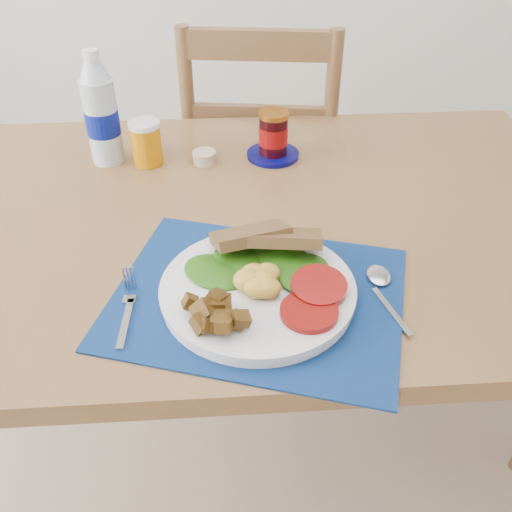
{
  "coord_description": "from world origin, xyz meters",
  "views": [
    {
      "loc": [
        -0.05,
        -0.74,
        1.36
      ],
      "look_at": [
        -0.0,
        -0.01,
        0.8
      ],
      "focal_mm": 40.0,
      "sensor_mm": 36.0,
      "label": 1
    }
  ],
  "objects_px": {
    "breakfast_plate": "(254,287)",
    "water_bottle": "(101,115)",
    "chair_far": "(261,147)",
    "juice_glass": "(146,144)",
    "jam_on_saucer": "(273,137)"
  },
  "relations": [
    {
      "from": "water_bottle",
      "to": "jam_on_saucer",
      "type": "distance_m",
      "value": 0.38
    },
    {
      "from": "juice_glass",
      "to": "jam_on_saucer",
      "type": "distance_m",
      "value": 0.28
    },
    {
      "from": "breakfast_plate",
      "to": "water_bottle",
      "type": "xyz_separation_m",
      "value": [
        -0.3,
        0.49,
        0.08
      ]
    },
    {
      "from": "water_bottle",
      "to": "chair_far",
      "type": "bearing_deg",
      "value": 43.83
    },
    {
      "from": "jam_on_saucer",
      "to": "water_bottle",
      "type": "bearing_deg",
      "value": 178.95
    },
    {
      "from": "water_bottle",
      "to": "juice_glass",
      "type": "xyz_separation_m",
      "value": [
        0.09,
        -0.02,
        -0.06
      ]
    },
    {
      "from": "water_bottle",
      "to": "juice_glass",
      "type": "bearing_deg",
      "value": -11.35
    },
    {
      "from": "chair_far",
      "to": "juice_glass",
      "type": "height_order",
      "value": "chair_far"
    },
    {
      "from": "chair_far",
      "to": "jam_on_saucer",
      "type": "distance_m",
      "value": 0.42
    },
    {
      "from": "chair_far",
      "to": "breakfast_plate",
      "type": "relative_size",
      "value": 3.8
    },
    {
      "from": "chair_far",
      "to": "juice_glass",
      "type": "distance_m",
      "value": 0.51
    },
    {
      "from": "juice_glass",
      "to": "water_bottle",
      "type": "bearing_deg",
      "value": 168.65
    },
    {
      "from": "juice_glass",
      "to": "chair_far",
      "type": "bearing_deg",
      "value": 53.06
    },
    {
      "from": "water_bottle",
      "to": "breakfast_plate",
      "type": "bearing_deg",
      "value": -58.99
    },
    {
      "from": "breakfast_plate",
      "to": "water_bottle",
      "type": "height_order",
      "value": "water_bottle"
    }
  ]
}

